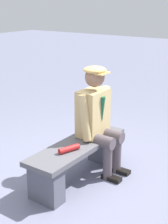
{
  "coord_description": "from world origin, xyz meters",
  "views": [
    {
      "loc": [
        2.85,
        2.1,
        2.02
      ],
      "look_at": [
        -0.12,
        0.0,
        0.8
      ],
      "focal_mm": 53.77,
      "sensor_mm": 36.0,
      "label": 1
    }
  ],
  "objects": [
    {
      "name": "ground_plane",
      "position": [
        0.0,
        0.0,
        0.0
      ],
      "size": [
        30.0,
        30.0,
        0.0
      ],
      "primitive_type": "plane",
      "color": "slate"
    },
    {
      "name": "rolled_magazine",
      "position": [
        0.23,
        0.05,
        0.49
      ],
      "size": [
        0.26,
        0.14,
        0.06
      ],
      "primitive_type": "cylinder",
      "rotation": [
        0.0,
        1.57,
        -0.32
      ],
      "color": "#B21E1E",
      "rests_on": "bench"
    },
    {
      "name": "bench",
      "position": [
        0.0,
        0.0,
        0.29
      ],
      "size": [
        1.43,
        0.43,
        0.45
      ],
      "color": "#55545A",
      "rests_on": "ground"
    },
    {
      "name": "seated_man",
      "position": [
        -0.31,
        0.06,
        0.72
      ],
      "size": [
        0.56,
        0.59,
        1.31
      ],
      "color": "tan",
      "rests_on": "ground"
    }
  ]
}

